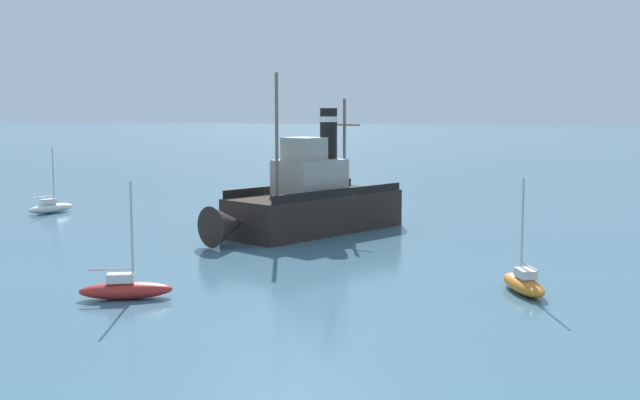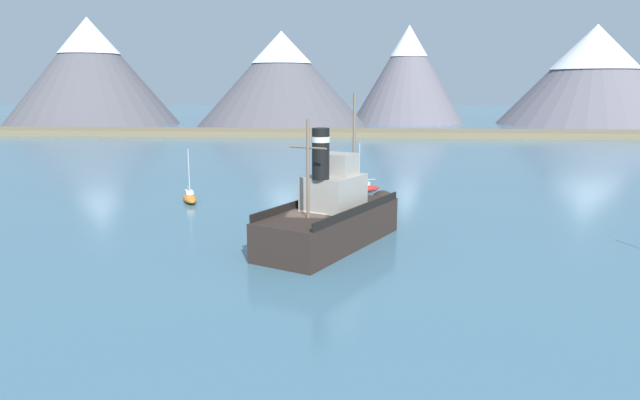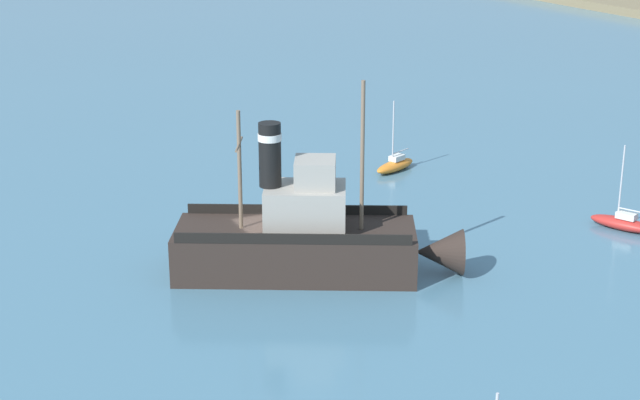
% 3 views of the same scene
% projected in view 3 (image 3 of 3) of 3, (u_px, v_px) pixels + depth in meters
% --- Properties ---
extents(ground_plane, '(600.00, 600.00, 0.00)m').
position_uv_depth(ground_plane, '(264.00, 267.00, 50.32)').
color(ground_plane, '#477289').
extents(old_tugboat, '(9.52, 14.37, 9.90)m').
position_uv_depth(old_tugboat, '(308.00, 239.00, 48.98)').
color(old_tugboat, '#2D231E').
rests_on(old_tugboat, ground).
extents(sailboat_red, '(3.91, 2.62, 4.90)m').
position_uv_depth(sailboat_red, '(623.00, 222.00, 55.46)').
color(sailboat_red, '#B22823').
rests_on(sailboat_red, ground).
extents(sailboat_orange, '(2.57, 3.92, 4.90)m').
position_uv_depth(sailboat_orange, '(395.00, 165.00, 66.46)').
color(sailboat_orange, orange).
rests_on(sailboat_orange, ground).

